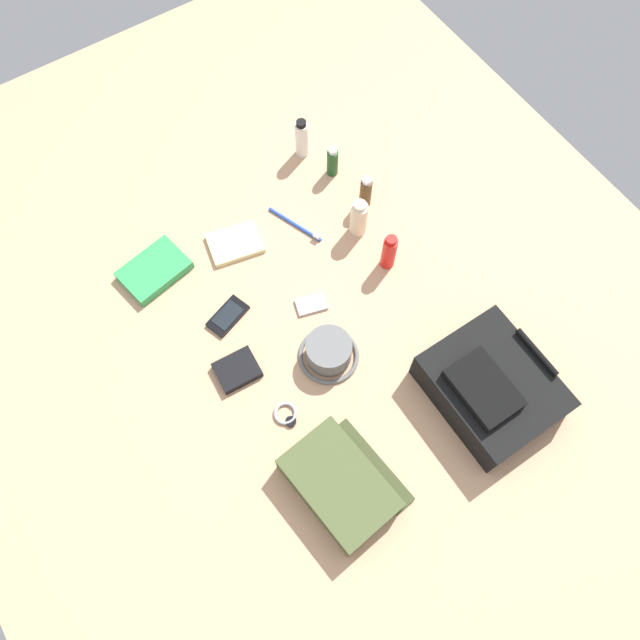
{
  "coord_description": "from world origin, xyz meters",
  "views": [
    {
      "loc": [
        0.56,
        -0.37,
        1.55
      ],
      "look_at": [
        0.0,
        0.0,
        0.04
      ],
      "focal_mm": 34.53,
      "sensor_mm": 36.0,
      "label": 1
    }
  ],
  "objects_px": {
    "cell_phone": "(228,316)",
    "backpack": "(491,387)",
    "notepad": "(235,243)",
    "media_player": "(311,304)",
    "wristwatch": "(286,414)",
    "toiletry_pouch": "(341,484)",
    "toothpaste_tube": "(302,138)",
    "shampoo_bottle": "(332,162)",
    "toothbrush": "(298,226)",
    "wallet": "(237,370)",
    "cologne_bottle": "(366,192)",
    "sunscreen_spray": "(389,252)",
    "lotion_bottle": "(359,218)",
    "paperback_novel": "(154,270)",
    "bucket_hat": "(329,352)"
  },
  "relations": [
    {
      "from": "toothpaste_tube",
      "to": "shampoo_bottle",
      "type": "height_order",
      "value": "toothpaste_tube"
    },
    {
      "from": "notepad",
      "to": "toothpaste_tube",
      "type": "bearing_deg",
      "value": 129.29
    },
    {
      "from": "toothpaste_tube",
      "to": "wristwatch",
      "type": "distance_m",
      "value": 0.85
    },
    {
      "from": "cologne_bottle",
      "to": "sunscreen_spray",
      "type": "height_order",
      "value": "sunscreen_spray"
    },
    {
      "from": "cologne_bottle",
      "to": "sunscreen_spray",
      "type": "bearing_deg",
      "value": -17.79
    },
    {
      "from": "paperback_novel",
      "to": "wristwatch",
      "type": "bearing_deg",
      "value": 8.99
    },
    {
      "from": "cologne_bottle",
      "to": "notepad",
      "type": "distance_m",
      "value": 0.41
    },
    {
      "from": "sunscreen_spray",
      "to": "backpack",
      "type": "bearing_deg",
      "value": -1.96
    },
    {
      "from": "toothbrush",
      "to": "lotion_bottle",
      "type": "bearing_deg",
      "value": 53.03
    },
    {
      "from": "sunscreen_spray",
      "to": "cell_phone",
      "type": "distance_m",
      "value": 0.48
    },
    {
      "from": "cologne_bottle",
      "to": "cell_phone",
      "type": "distance_m",
      "value": 0.54
    },
    {
      "from": "toiletry_pouch",
      "to": "toothpaste_tube",
      "type": "xyz_separation_m",
      "value": [
        -0.91,
        0.48,
        0.03
      ]
    },
    {
      "from": "wallet",
      "to": "cell_phone",
      "type": "bearing_deg",
      "value": 163.3
    },
    {
      "from": "backpack",
      "to": "media_player",
      "type": "relative_size",
      "value": 3.38
    },
    {
      "from": "bucket_hat",
      "to": "wallet",
      "type": "distance_m",
      "value": 0.25
    },
    {
      "from": "media_player",
      "to": "wristwatch",
      "type": "bearing_deg",
      "value": -44.83
    },
    {
      "from": "cell_phone",
      "to": "backpack",
      "type": "bearing_deg",
      "value": 38.63
    },
    {
      "from": "cell_phone",
      "to": "toiletry_pouch",
      "type": "bearing_deg",
      "value": 0.01
    },
    {
      "from": "toothpaste_tube",
      "to": "sunscreen_spray",
      "type": "height_order",
      "value": "toothpaste_tube"
    },
    {
      "from": "toiletry_pouch",
      "to": "notepad",
      "type": "bearing_deg",
      "value": 169.72
    },
    {
      "from": "shampoo_bottle",
      "to": "cell_phone",
      "type": "bearing_deg",
      "value": -64.19
    },
    {
      "from": "backpack",
      "to": "lotion_bottle",
      "type": "xyz_separation_m",
      "value": [
        -0.6,
        0.01,
        0.01
      ]
    },
    {
      "from": "toothbrush",
      "to": "notepad",
      "type": "height_order",
      "value": "toothbrush"
    },
    {
      "from": "toiletry_pouch",
      "to": "cologne_bottle",
      "type": "xyz_separation_m",
      "value": [
        -0.65,
        0.53,
        0.02
      ]
    },
    {
      "from": "paperback_novel",
      "to": "notepad",
      "type": "bearing_deg",
      "value": 78.88
    },
    {
      "from": "toothpaste_tube",
      "to": "shampoo_bottle",
      "type": "relative_size",
      "value": 1.29
    },
    {
      "from": "wallet",
      "to": "notepad",
      "type": "height_order",
      "value": "wallet"
    },
    {
      "from": "media_player",
      "to": "wristwatch",
      "type": "relative_size",
      "value": 1.34
    },
    {
      "from": "shampoo_bottle",
      "to": "cell_phone",
      "type": "xyz_separation_m",
      "value": [
        0.25,
        -0.52,
        -0.04
      ]
    },
    {
      "from": "cell_phone",
      "to": "media_player",
      "type": "height_order",
      "value": "cell_phone"
    },
    {
      "from": "toothpaste_tube",
      "to": "shampoo_bottle",
      "type": "xyz_separation_m",
      "value": [
        0.11,
        0.04,
        -0.02
      ]
    },
    {
      "from": "toothbrush",
      "to": "wallet",
      "type": "xyz_separation_m",
      "value": [
        0.29,
        -0.38,
        0.01
      ]
    },
    {
      "from": "backpack",
      "to": "bucket_hat",
      "type": "height_order",
      "value": "backpack"
    },
    {
      "from": "lotion_bottle",
      "to": "paperback_novel",
      "type": "bearing_deg",
      "value": -109.75
    },
    {
      "from": "sunscreen_spray",
      "to": "wristwatch",
      "type": "bearing_deg",
      "value": -65.48
    },
    {
      "from": "cell_phone",
      "to": "notepad",
      "type": "height_order",
      "value": "notepad"
    },
    {
      "from": "cologne_bottle",
      "to": "wallet",
      "type": "relative_size",
      "value": 1.06
    },
    {
      "from": "toiletry_pouch",
      "to": "toothbrush",
      "type": "relative_size",
      "value": 1.59
    },
    {
      "from": "sunscreen_spray",
      "to": "paperback_novel",
      "type": "xyz_separation_m",
      "value": [
        -0.34,
        -0.57,
        -0.05
      ]
    },
    {
      "from": "toothpaste_tube",
      "to": "lotion_bottle",
      "type": "xyz_separation_m",
      "value": [
        0.33,
        -0.02,
        -0.0
      ]
    },
    {
      "from": "bucket_hat",
      "to": "wristwatch",
      "type": "height_order",
      "value": "bucket_hat"
    },
    {
      "from": "shampoo_bottle",
      "to": "paperback_novel",
      "type": "bearing_deg",
      "value": -88.8
    },
    {
      "from": "shampoo_bottle",
      "to": "toothbrush",
      "type": "xyz_separation_m",
      "value": [
        0.11,
        -0.2,
        -0.04
      ]
    },
    {
      "from": "wristwatch",
      "to": "toothpaste_tube",
      "type": "bearing_deg",
      "value": 144.33
    },
    {
      "from": "shampoo_bottle",
      "to": "wristwatch",
      "type": "xyz_separation_m",
      "value": [
        0.57,
        -0.53,
        -0.04
      ]
    },
    {
      "from": "toiletry_pouch",
      "to": "lotion_bottle",
      "type": "bearing_deg",
      "value": 141.79
    },
    {
      "from": "bucket_hat",
      "to": "lotion_bottle",
      "type": "xyz_separation_m",
      "value": [
        -0.28,
        0.29,
        0.03
      ]
    },
    {
      "from": "cologne_bottle",
      "to": "wristwatch",
      "type": "relative_size",
      "value": 1.64
    },
    {
      "from": "backpack",
      "to": "sunscreen_spray",
      "type": "height_order",
      "value": "backpack"
    },
    {
      "from": "notepad",
      "to": "media_player",
      "type": "bearing_deg",
      "value": 27.62
    }
  ]
}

